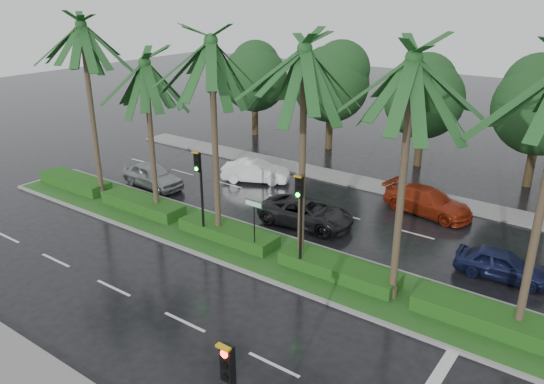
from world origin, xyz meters
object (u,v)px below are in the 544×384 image
Objects in this scene: car_white at (255,171)px; car_red at (428,201)px; signal_median_left at (200,182)px; car_blue at (502,264)px; street_sign at (254,214)px; car_darkgrey at (306,212)px; car_silver at (152,175)px.

car_white is 0.85× the size of car_red.
signal_median_left reaches higher than car_blue.
car_white is at bearing 110.31° from signal_median_left.
street_sign is at bearing -167.57° from car_white.
signal_median_left is at bearing -176.53° from street_sign.
car_red reaches higher than car_blue.
car_red is (4.54, 9.33, -1.42)m from street_sign.
street_sign reaches higher than car_white.
car_red is at bearing -48.27° from car_darkgrey.
street_sign is 10.04m from car_white.
signal_median_left reaches higher than car_red.
car_silver is at bearing 87.89° from car_darkgrey.
signal_median_left reaches higher than street_sign.
car_darkgrey is 1.31× the size of car_blue.
car_silver is at bearing 153.73° from signal_median_left.
signal_median_left is 1.17× the size of car_blue.
signal_median_left is at bearing 150.51° from car_red.
car_white reaches higher than car_blue.
car_blue is (9.50, 4.59, -1.49)m from street_sign.
car_darkgrey is (10.54, 0.79, -0.06)m from car_silver.
car_blue is at bearing 25.77° from street_sign.
signal_median_left is 3.13m from street_sign.
street_sign is 10.47m from car_red.
car_white is at bearing 52.70° from car_darkgrey.
signal_median_left is 0.89× the size of car_darkgrey.
car_silver reaches higher than car_blue.
signal_median_left is 1.05× the size of car_white.
street_sign reaches higher than car_red.
signal_median_left reaches higher than car_silver.
car_red is (15.04, 5.81, -0.04)m from car_silver.
car_silver is 1.16× the size of car_blue.
signal_median_left is 5.90m from car_darkgrey.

